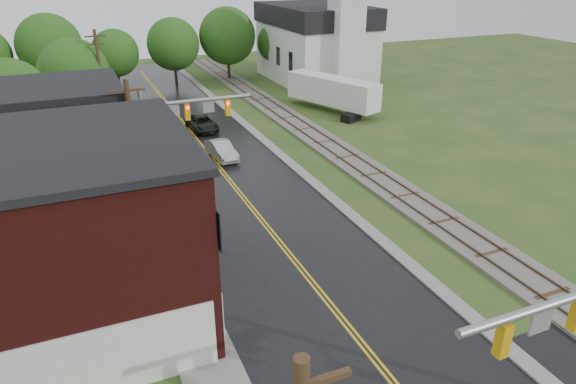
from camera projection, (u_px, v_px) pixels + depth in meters
main_road at (219, 168)px, 39.26m from camera, size 10.00×90.00×0.02m
curb_right at (263, 140)px, 45.37m from camera, size 0.80×70.00×0.12m
sidewalk_left at (148, 209)px, 32.87m from camera, size 2.40×50.00×0.12m
brick_building at (17, 246)px, 20.54m from camera, size 14.30×10.30×8.30m
yellow_house at (57, 169)px, 30.67m from camera, size 8.00×7.00×6.40m
darkred_building at (72, 138)px, 38.98m from camera, size 7.00×6.00×4.40m
church at (319, 36)px, 63.81m from camera, size 10.40×18.40×20.00m
railroad at (310, 133)px, 46.96m from camera, size 3.20×80.00×0.30m
traffic_signal_far at (177, 121)px, 33.45m from camera, size 7.34×0.43×7.20m
utility_pole_b at (136, 157)px, 28.18m from camera, size 1.80×0.28×9.00m
utility_pole_c at (101, 78)px, 46.60m from camera, size 1.80×0.28×9.00m
tree_left_c at (13, 98)px, 40.75m from camera, size 6.00×6.00×7.65m
tree_left_e at (76, 75)px, 47.42m from camera, size 6.40×6.40×8.16m
suv_dark at (202, 123)px, 47.68m from camera, size 2.46×4.86×1.32m
sedan_silver at (222, 150)px, 40.96m from camera, size 1.81×4.27×1.37m
pickup_white at (193, 246)px, 27.44m from camera, size 1.79×4.27×1.23m
semi_trailer at (333, 91)px, 53.03m from camera, size 6.09×11.00×3.52m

